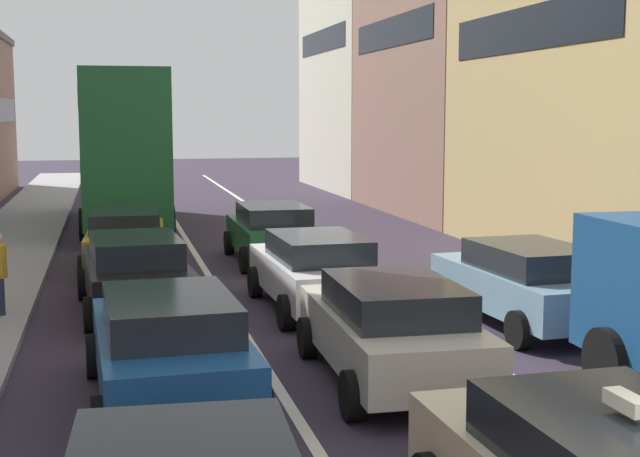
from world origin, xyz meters
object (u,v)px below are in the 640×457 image
at_px(sedan_centre_lane_second, 392,328).
at_px(sedan_left_lane_fourth, 126,238).
at_px(bus_mid_queue_primary, 124,142).
at_px(sedan_left_lane_third, 135,271).
at_px(sedan_right_lane_behind_truck, 527,282).
at_px(coupe_centre_lane_fourth, 272,231).
at_px(hatchback_centre_lane_third, 316,270).
at_px(wagon_left_lane_second, 169,345).

bearing_deg(sedan_centre_lane_second, sedan_left_lane_fourth, 20.53).
bearing_deg(sedan_centre_lane_second, bus_mid_queue_primary, 11.69).
xyz_separation_m(sedan_centre_lane_second, sedan_left_lane_fourth, (-3.46, 10.05, 0.00)).
bearing_deg(sedan_left_lane_third, bus_mid_queue_primary, -3.95).
xyz_separation_m(sedan_left_lane_third, sedan_right_lane_behind_truck, (6.79, -2.71, 0.00)).
height_order(sedan_left_lane_fourth, sedan_right_lane_behind_truck, same).
relative_size(sedan_left_lane_third, coupe_centre_lane_fourth, 1.02).
bearing_deg(hatchback_centre_lane_third, sedan_right_lane_behind_truck, -123.20).
bearing_deg(sedan_centre_lane_second, coupe_centre_lane_fourth, 0.45).
relative_size(sedan_centre_lane_second, bus_mid_queue_primary, 0.41).
distance_m(coupe_centre_lane_fourth, sedan_right_lane_behind_truck, 8.40).
height_order(sedan_left_lane_third, sedan_right_lane_behind_truck, same).
bearing_deg(sedan_right_lane_behind_truck, sedan_left_lane_third, 65.11).
bearing_deg(coupe_centre_lane_fourth, wagon_left_lane_second, 162.84).
distance_m(sedan_centre_lane_second, hatchback_centre_lane_third, 4.78).
distance_m(wagon_left_lane_second, bus_mid_queue_primary, 18.88).
bearing_deg(sedan_left_lane_fourth, coupe_centre_lane_fourth, -81.35).
bearing_deg(wagon_left_lane_second, sedan_left_lane_fourth, -0.50).
relative_size(wagon_left_lane_second, coupe_centre_lane_fourth, 1.02).
bearing_deg(wagon_left_lane_second, sedan_left_lane_third, 0.24).
height_order(wagon_left_lane_second, bus_mid_queue_primary, bus_mid_queue_primary).
relative_size(sedan_centre_lane_second, sedan_right_lane_behind_truck, 0.99).
relative_size(sedan_right_lane_behind_truck, bus_mid_queue_primary, 0.42).
distance_m(hatchback_centre_lane_third, coupe_centre_lane_fourth, 5.67).
distance_m(wagon_left_lane_second, coupe_centre_lane_fourth, 11.20).
height_order(sedan_centre_lane_second, bus_mid_queue_primary, bus_mid_queue_primary).
bearing_deg(sedan_left_lane_fourth, hatchback_centre_lane_third, -144.15).
xyz_separation_m(wagon_left_lane_second, sedan_left_lane_third, (-0.26, 5.65, 0.00)).
distance_m(sedan_left_lane_third, coupe_centre_lane_fourth, 6.19).
height_order(hatchback_centre_lane_third, sedan_right_lane_behind_truck, same).
height_order(sedan_centre_lane_second, hatchback_centre_lane_third, same).
bearing_deg(hatchback_centre_lane_third, sedan_left_lane_third, 78.21).
bearing_deg(sedan_left_lane_third, coupe_centre_lane_fourth, -38.98).
bearing_deg(sedan_centre_lane_second, sedan_left_lane_third, 33.59).
xyz_separation_m(sedan_centre_lane_second, sedan_left_lane_third, (-3.38, 5.40, 0.00)).
xyz_separation_m(sedan_left_lane_third, coupe_centre_lane_fourth, (3.58, 5.05, 0.00)).
bearing_deg(sedan_left_lane_fourth, wagon_left_lane_second, -175.73).
distance_m(sedan_centre_lane_second, wagon_left_lane_second, 3.13).
bearing_deg(sedan_left_lane_third, hatchback_centre_lane_third, -103.97).
xyz_separation_m(wagon_left_lane_second, sedan_right_lane_behind_truck, (6.53, 2.94, 0.00)).
height_order(sedan_left_lane_third, sedan_left_lane_fourth, same).
bearing_deg(wagon_left_lane_second, bus_mid_queue_primary, -1.79).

